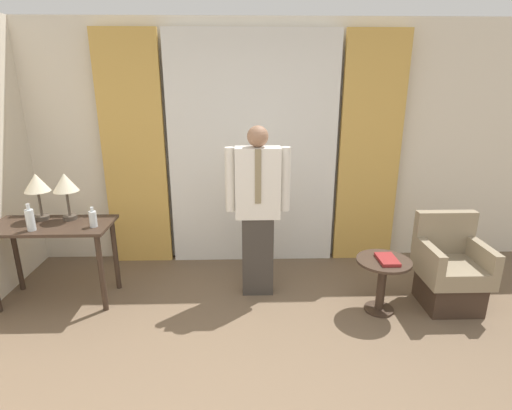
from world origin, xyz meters
The scene contains 13 objects.
wall_back centered at (0.00, 2.90, 1.35)m, with size 10.00×0.06×2.70m.
curtain_sheer_center centered at (0.00, 2.77, 1.29)m, with size 1.86×0.06×2.58m.
curtain_drape_left centered at (-1.31, 2.77, 1.29)m, with size 0.69×0.06×2.58m.
curtain_drape_right centered at (1.31, 2.77, 1.29)m, with size 0.69×0.06×2.58m.
desk centered at (-1.91, 1.89, 0.66)m, with size 1.11×0.53×0.79m.
table_lamp_left centered at (-2.04, 2.02, 1.13)m, with size 0.23×0.23×0.45m.
table_lamp_right centered at (-1.77, 2.02, 1.13)m, with size 0.23×0.23×0.45m.
bottle_near_edge centered at (-2.00, 1.74, 0.89)m, with size 0.07×0.07×0.25m.
bottle_by_lamp centered at (-1.47, 1.81, 0.87)m, with size 0.07×0.07×0.19m.
person centered at (0.03, 1.98, 0.92)m, with size 0.61×0.20×1.68m.
armchair centered at (1.83, 1.70, 0.34)m, with size 0.57×0.56×0.87m.
side_table centered at (1.16, 1.60, 0.35)m, with size 0.49×0.49×0.52m.
book centered at (1.18, 1.58, 0.54)m, with size 0.16×0.26×0.03m.
Camera 1 is at (-0.09, -1.64, 2.09)m, focal length 28.00 mm.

